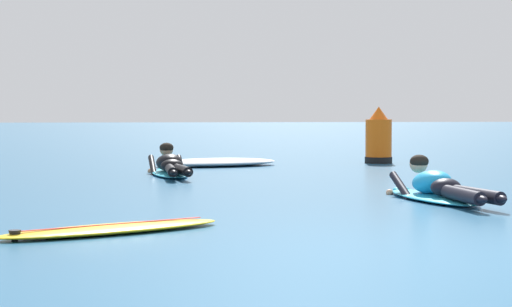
{
  "coord_description": "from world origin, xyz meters",
  "views": [
    {
      "loc": [
        -2.6,
        -6.55,
        1.02
      ],
      "look_at": [
        -1.08,
        6.43,
        0.43
      ],
      "focal_mm": 69.31,
      "sensor_mm": 36.0,
      "label": 1
    }
  ],
  "objects_px": {
    "surfer_near": "(438,189)",
    "drifting_surfboard": "(110,229)",
    "channel_marker_buoy": "(379,141)",
    "surfer_far": "(170,167)"
  },
  "relations": [
    {
      "from": "surfer_far",
      "to": "channel_marker_buoy",
      "type": "distance_m",
      "value": 5.1
    },
    {
      "from": "drifting_surfboard",
      "to": "surfer_near",
      "type": "bearing_deg",
      "value": 34.5
    },
    {
      "from": "drifting_surfboard",
      "to": "channel_marker_buoy",
      "type": "xyz_separation_m",
      "value": [
        4.71,
        9.99,
        0.39
      ]
    },
    {
      "from": "drifting_surfboard",
      "to": "channel_marker_buoy",
      "type": "height_order",
      "value": "channel_marker_buoy"
    },
    {
      "from": "surfer_far",
      "to": "channel_marker_buoy",
      "type": "bearing_deg",
      "value": 38.18
    },
    {
      "from": "surfer_far",
      "to": "drifting_surfboard",
      "type": "relative_size",
      "value": 1.27
    },
    {
      "from": "surfer_near",
      "to": "channel_marker_buoy",
      "type": "xyz_separation_m",
      "value": [
        1.19,
        7.57,
        0.29
      ]
    },
    {
      "from": "surfer_near",
      "to": "drifting_surfboard",
      "type": "relative_size",
      "value": 1.3
    },
    {
      "from": "drifting_surfboard",
      "to": "channel_marker_buoy",
      "type": "bearing_deg",
      "value": 64.77
    },
    {
      "from": "surfer_near",
      "to": "drifting_surfboard",
      "type": "distance_m",
      "value": 4.27
    }
  ]
}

